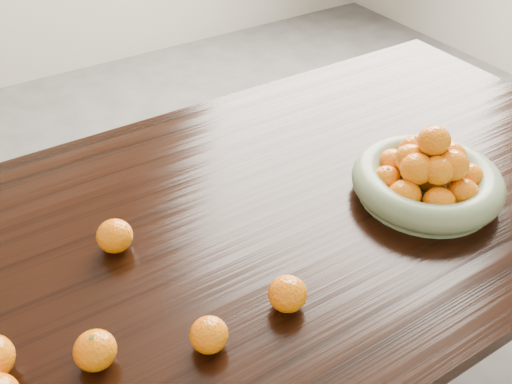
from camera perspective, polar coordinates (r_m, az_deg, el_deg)
dining_table at (r=1.28m, az=-0.82°, el=-5.65°), size 2.00×1.00×0.75m
fruit_bowl at (r=1.31m, az=16.79°, el=1.44°), size 0.33×0.33×0.17m
loose_orange_0 at (r=0.98m, az=-15.79°, el=-14.99°), size 0.07×0.07×0.06m
loose_orange_1 at (r=0.97m, az=-4.73°, el=-14.04°), size 0.07×0.07×0.06m
loose_orange_2 at (r=1.03m, az=3.17°, el=-10.13°), size 0.07×0.07×0.06m
loose_orange_3 at (r=1.16m, az=-13.95°, el=-4.29°), size 0.07×0.07×0.07m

